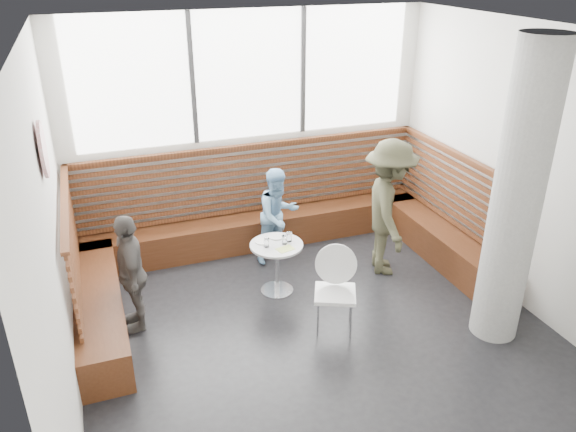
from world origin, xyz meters
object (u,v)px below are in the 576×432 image
object	(u,v)px
concrete_column	(517,199)
cafe_chair	(333,283)
child_left	(131,273)
child_back	(278,216)
cafe_table	(277,258)
adult_man	(389,208)

from	to	relation	value
concrete_column	cafe_chair	world-z (taller)	concrete_column
child_left	child_back	bearing A→B (deg)	114.76
cafe_table	child_left	xyz separation A→B (m)	(-1.71, -0.12, 0.21)
cafe_table	child_left	world-z (taller)	child_left
concrete_column	child_left	distance (m)	4.09
cafe_table	adult_man	world-z (taller)	adult_man
cafe_chair	adult_man	size ratio (longest dim) A/B	0.54
concrete_column	cafe_table	bearing A→B (deg)	141.76
child_left	cafe_chair	bearing A→B (deg)	70.27
cafe_table	cafe_chair	size ratio (longest dim) A/B	0.69
concrete_column	cafe_chair	distance (m)	2.08
concrete_column	cafe_chair	bearing A→B (deg)	157.46
concrete_column	child_left	xyz separation A→B (m)	(-3.71, 1.46, -0.91)
adult_man	cafe_table	bearing A→B (deg)	109.67
cafe_chair	child_left	distance (m)	2.19
child_left	concrete_column	bearing A→B (deg)	69.37
concrete_column	cafe_chair	size ratio (longest dim) A/B	3.32
cafe_chair	adult_man	xyz separation A→B (m)	(1.17, 0.91, 0.32)
cafe_table	cafe_chair	bearing A→B (deg)	-69.06
adult_man	child_back	size ratio (longest dim) A/B	1.36
child_back	child_left	world-z (taller)	child_left
child_back	concrete_column	bearing A→B (deg)	-70.17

